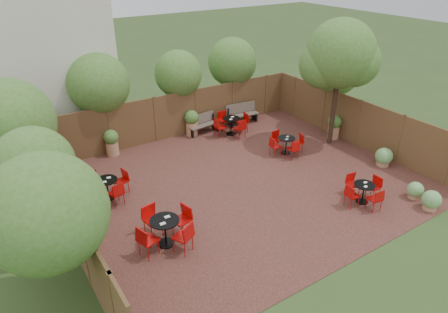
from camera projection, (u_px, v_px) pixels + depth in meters
ground at (241, 184)px, 14.61m from camera, size 80.00×80.00×0.00m
courtyard_paving at (241, 183)px, 14.61m from camera, size 12.00×10.00×0.02m
fence_back at (176, 115)px, 17.88m from camera, size 12.00×0.08×2.00m
fence_left at (66, 214)px, 11.24m from camera, size 0.08×10.00×2.00m
fence_right at (358, 123)px, 17.07m from camera, size 0.08×10.00×2.00m
neighbour_building at (40, 46)px, 16.56m from camera, size 5.00×4.00×8.00m
overhang_foliage at (134, 105)px, 14.04m from camera, size 15.58×10.74×2.72m
courtyard_tree at (340, 58)px, 15.94m from camera, size 2.86×2.77×5.23m
park_bench_left at (202, 124)px, 18.37m from camera, size 1.48×0.63×0.89m
park_bench_right at (242, 113)px, 19.42m from camera, size 1.59×0.67×0.95m
bistro_tables at (224, 171)px, 14.47m from camera, size 8.73×8.49×0.95m
planters at (183, 135)px, 16.93m from camera, size 11.64×4.36×1.16m
low_shrubs at (405, 178)px, 14.32m from camera, size 1.86×3.41×0.72m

